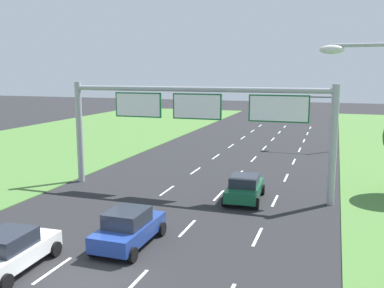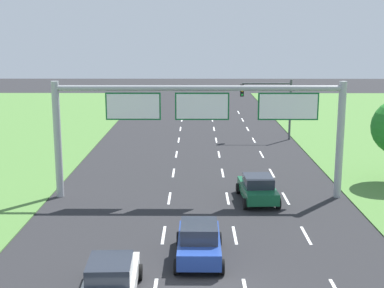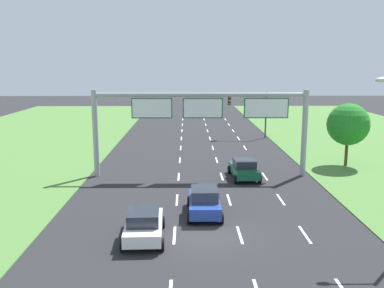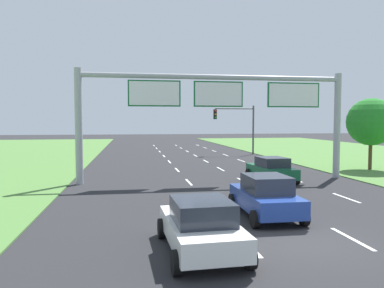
% 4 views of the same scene
% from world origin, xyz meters
% --- Properties ---
extents(lane_dashes_inner_left, '(0.14, 68.40, 0.01)m').
position_xyz_m(lane_dashes_inner_left, '(-1.75, 15.00, 0.00)').
color(lane_dashes_inner_left, white).
rests_on(lane_dashes_inner_left, ground_plane).
extents(lane_dashes_inner_right, '(0.14, 68.40, 0.01)m').
position_xyz_m(lane_dashes_inner_right, '(1.75, 15.00, 0.00)').
color(lane_dashes_inner_right, white).
rests_on(lane_dashes_inner_right, ground_plane).
extents(lane_dashes_slip, '(0.14, 68.40, 0.01)m').
position_xyz_m(lane_dashes_slip, '(5.25, 15.00, 0.00)').
color(lane_dashes_slip, white).
rests_on(lane_dashes_slip, ground_plane).
extents(car_near_red, '(2.11, 4.17, 1.68)m').
position_xyz_m(car_near_red, '(-0.02, 3.15, 0.83)').
color(car_near_red, navy).
rests_on(car_near_red, ground_plane).
extents(car_lead_silver, '(2.28, 4.19, 1.58)m').
position_xyz_m(car_lead_silver, '(-3.32, -0.46, 0.79)').
color(car_lead_silver, white).
rests_on(car_lead_silver, ground_plane).
extents(car_mid_lane, '(2.29, 4.29, 1.54)m').
position_xyz_m(car_mid_lane, '(3.48, 11.51, 0.78)').
color(car_mid_lane, '#145633').
rests_on(car_mid_lane, ground_plane).
extents(sign_gantry, '(17.24, 0.44, 7.00)m').
position_xyz_m(sign_gantry, '(0.22, 12.32, 4.97)').
color(sign_gantry, '#9EA0A5').
rests_on(sign_gantry, ground_plane).
extents(traffic_light_mast, '(4.76, 0.49, 5.60)m').
position_xyz_m(traffic_light_mast, '(6.66, 30.37, 3.87)').
color(traffic_light_mast, '#47494F').
rests_on(traffic_light_mast, ground_plane).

